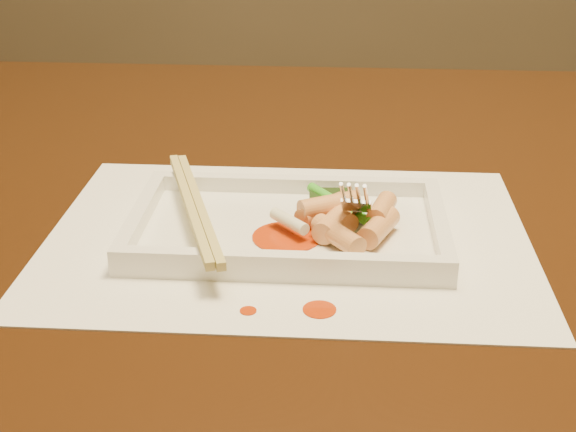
# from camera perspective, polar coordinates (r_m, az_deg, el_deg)

# --- Properties ---
(table) EXTENTS (1.40, 0.90, 0.75)m
(table) POSITION_cam_1_polar(r_m,az_deg,el_deg) (0.81, -3.55, -4.60)
(table) COLOR black
(table) RESTS_ON ground
(placemat) EXTENTS (0.40, 0.30, 0.00)m
(placemat) POSITION_cam_1_polar(r_m,az_deg,el_deg) (0.67, -0.00, -1.45)
(placemat) COLOR white
(placemat) RESTS_ON table
(sauce_splatter_a) EXTENTS (0.02, 0.02, 0.00)m
(sauce_splatter_a) POSITION_cam_1_polar(r_m,az_deg,el_deg) (0.57, 2.25, -6.66)
(sauce_splatter_a) COLOR #BA3005
(sauce_splatter_a) RESTS_ON placemat
(sauce_splatter_b) EXTENTS (0.01, 0.01, 0.00)m
(sauce_splatter_b) POSITION_cam_1_polar(r_m,az_deg,el_deg) (0.57, -2.85, -6.75)
(sauce_splatter_b) COLOR #BA3005
(sauce_splatter_b) RESTS_ON placemat
(plate_base) EXTENTS (0.26, 0.16, 0.01)m
(plate_base) POSITION_cam_1_polar(r_m,az_deg,el_deg) (0.67, -0.00, -1.08)
(plate_base) COLOR white
(plate_base) RESTS_ON placemat
(plate_rim_far) EXTENTS (0.26, 0.01, 0.01)m
(plate_rim_far) POSITION_cam_1_polar(r_m,az_deg,el_deg) (0.73, 0.39, 2.27)
(plate_rim_far) COLOR white
(plate_rim_far) RESTS_ON plate_base
(plate_rim_near) EXTENTS (0.26, 0.01, 0.01)m
(plate_rim_near) POSITION_cam_1_polar(r_m,az_deg,el_deg) (0.60, -0.48, -3.29)
(plate_rim_near) COLOR white
(plate_rim_near) RESTS_ON plate_base
(plate_rim_left) EXTENTS (0.01, 0.14, 0.01)m
(plate_rim_left) POSITION_cam_1_polar(r_m,az_deg,el_deg) (0.68, -10.45, 0.07)
(plate_rim_left) COLOR white
(plate_rim_left) RESTS_ON plate_base
(plate_rim_right) EXTENTS (0.01, 0.14, 0.01)m
(plate_rim_right) POSITION_cam_1_polar(r_m,az_deg,el_deg) (0.67, 10.68, -0.54)
(plate_rim_right) COLOR white
(plate_rim_right) RESTS_ON plate_base
(veg_piece) EXTENTS (0.04, 0.03, 0.01)m
(veg_piece) POSITION_cam_1_polar(r_m,az_deg,el_deg) (0.70, 3.09, 1.14)
(veg_piece) COLOR black
(veg_piece) RESTS_ON plate_base
(scallion_white) EXTENTS (0.03, 0.04, 0.01)m
(scallion_white) POSITION_cam_1_polar(r_m,az_deg,el_deg) (0.65, 0.09, -0.37)
(scallion_white) COLOR #EAEACC
(scallion_white) RESTS_ON plate_base
(scallion_green) EXTENTS (0.06, 0.07, 0.01)m
(scallion_green) POSITION_cam_1_polar(r_m,az_deg,el_deg) (0.68, 3.66, 0.85)
(scallion_green) COLOR green
(scallion_green) RESTS_ON plate_base
(chopstick_a) EXTENTS (0.07, 0.21, 0.01)m
(chopstick_a) POSITION_cam_1_polar(r_m,az_deg,el_deg) (0.67, -7.03, 0.78)
(chopstick_a) COLOR tan
(chopstick_a) RESTS_ON plate_rim_near
(chopstick_b) EXTENTS (0.07, 0.21, 0.01)m
(chopstick_b) POSITION_cam_1_polar(r_m,az_deg,el_deg) (0.67, -6.35, 0.76)
(chopstick_b) COLOR tan
(chopstick_b) RESTS_ON plate_rim_near
(fork) EXTENTS (0.09, 0.10, 0.14)m
(fork) POSITION_cam_1_polar(r_m,az_deg,el_deg) (0.65, 6.27, 5.58)
(fork) COLOR silver
(fork) RESTS_ON plate_base
(sauce_blob_0) EXTENTS (0.06, 0.06, 0.00)m
(sauce_blob_0) POSITION_cam_1_polar(r_m,az_deg,el_deg) (0.65, -0.10, -1.50)
(sauce_blob_0) COLOR #BA3005
(sauce_blob_0) RESTS_ON plate_base
(rice_cake_0) EXTENTS (0.05, 0.05, 0.02)m
(rice_cake_0) POSITION_cam_1_polar(r_m,az_deg,el_deg) (0.67, 2.43, 0.44)
(rice_cake_0) COLOR #E5AF6B
(rice_cake_0) RESTS_ON plate_base
(rice_cake_1) EXTENTS (0.03, 0.04, 0.02)m
(rice_cake_1) POSITION_cam_1_polar(r_m,az_deg,el_deg) (0.66, 3.62, 0.07)
(rice_cake_1) COLOR #E5AF6B
(rice_cake_1) RESTS_ON plate_base
(rice_cake_2) EXTENTS (0.05, 0.04, 0.02)m
(rice_cake_2) POSITION_cam_1_polar(r_m,az_deg,el_deg) (0.67, 2.92, 0.74)
(rice_cake_2) COLOR #E5AF6B
(rice_cake_2) RESTS_ON plate_base
(rice_cake_3) EXTENTS (0.04, 0.05, 0.02)m
(rice_cake_3) POSITION_cam_1_polar(r_m,az_deg,el_deg) (0.65, 3.36, -0.41)
(rice_cake_3) COLOR #E5AF6B
(rice_cake_3) RESTS_ON plate_base
(rice_cake_4) EXTENTS (0.04, 0.05, 0.02)m
(rice_cake_4) POSITION_cam_1_polar(r_m,az_deg,el_deg) (0.63, 3.58, -1.38)
(rice_cake_4) COLOR #E5AF6B
(rice_cake_4) RESTS_ON plate_base
(rice_cake_5) EXTENTS (0.03, 0.04, 0.02)m
(rice_cake_5) POSITION_cam_1_polar(r_m,az_deg,el_deg) (0.66, 6.68, 0.48)
(rice_cake_5) COLOR #E5AF6B
(rice_cake_5) RESTS_ON plate_base
(rice_cake_6) EXTENTS (0.04, 0.05, 0.02)m
(rice_cake_6) POSITION_cam_1_polar(r_m,az_deg,el_deg) (0.65, 6.46, -0.79)
(rice_cake_6) COLOR #E5AF6B
(rice_cake_6) RESTS_ON plate_base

